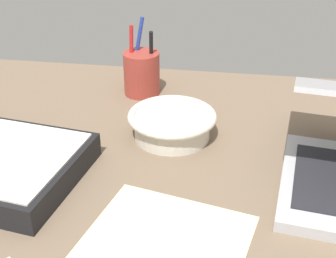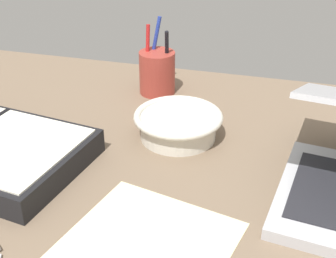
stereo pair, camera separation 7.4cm
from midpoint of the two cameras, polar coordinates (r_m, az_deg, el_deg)
The scene contains 3 objects.
desk_top at distance 71.29cm, azimuth 1.63°, elevation -8.91°, with size 140.00×100.00×2.00cm, color #75604C.
bowl at distance 84.07cm, azimuth 3.75°, elevation 0.57°, with size 16.03×16.03×4.87cm.
pen_cup at distance 100.64cm, azimuth 0.77°, elevation 6.94°, with size 7.66×7.66×16.15cm.
Camera 2 is at (16.61, -53.68, 45.13)cm, focal length 50.00 mm.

